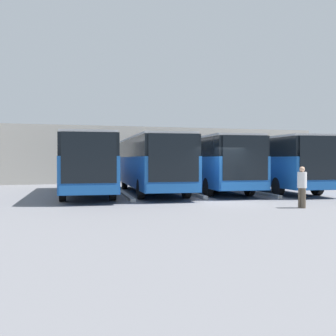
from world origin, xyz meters
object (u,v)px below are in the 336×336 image
bus_1 (208,162)px  pedestrian (302,186)px  bus_0 (268,162)px  bus_2 (151,162)px  bus_3 (86,162)px

bus_1 → pedestrian: bus_1 is taller
bus_0 → bus_1: 3.76m
bus_2 → pedestrian: (-3.86, 8.86, -0.91)m
bus_2 → bus_3: 3.68m
bus_2 → bus_1: bearing=-169.6°
bus_0 → bus_2: same height
bus_1 → pedestrian: bearing=96.3°
bus_1 → bus_3: (7.37, 0.29, 0.00)m
bus_1 → bus_0: bearing=174.0°
bus_3 → bus_2: bearing=-175.5°
bus_1 → bus_3: 7.37m
bus_2 → pedestrian: bearing=118.7°
bus_3 → pedestrian: bearing=135.4°
bus_2 → pedestrian: bus_2 is taller
bus_0 → bus_2: 7.38m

